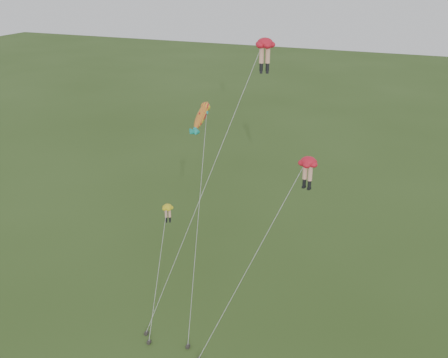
% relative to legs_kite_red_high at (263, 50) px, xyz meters
% --- Properties ---
extents(ground, '(300.00, 300.00, 0.00)m').
position_rel_legs_kite_red_high_xyz_m(ground, '(-4.49, -7.42, -21.60)').
color(ground, '#2F4719').
rests_on(ground, ground).
extents(legs_kite_red_high, '(7.59, 10.13, 22.50)m').
position_rel_legs_kite_red_high_xyz_m(legs_kite_red_high, '(0.00, 0.00, 0.00)').
color(legs_kite_red_high, red).
rests_on(legs_kite_red_high, ground).
extents(legs_kite_red_mid, '(6.62, 9.62, 14.26)m').
position_rel_legs_kite_red_high_xyz_m(legs_kite_red_mid, '(4.21, -1.62, -8.10)').
color(legs_kite_red_mid, red).
rests_on(legs_kite_red_mid, ground).
extents(legs_kite_yellow, '(2.71, 8.39, 8.43)m').
position_rel_legs_kite_red_high_xyz_m(legs_kite_yellow, '(-7.47, -2.41, -13.86)').
color(legs_kite_yellow, gold).
rests_on(legs_kite_yellow, ground).
extents(fish_kite, '(4.34, 13.43, 16.45)m').
position_rel_legs_kite_red_high_xyz_m(fish_kite, '(-6.32, 2.64, -6.51)').
color(fish_kite, yellow).
rests_on(fish_kite, ground).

